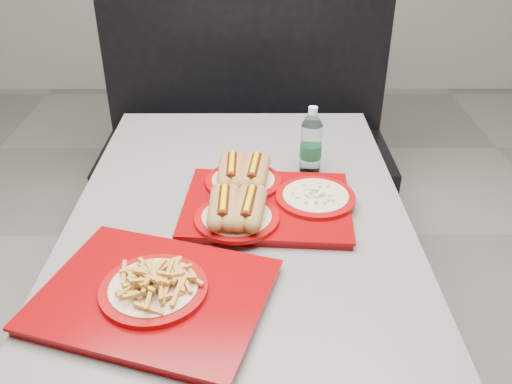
{
  "coord_description": "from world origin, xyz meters",
  "views": [
    {
      "loc": [
        0.04,
        -1.2,
        1.55
      ],
      "look_at": [
        0.04,
        -0.01,
        0.83
      ],
      "focal_mm": 38.0,
      "sensor_mm": 36.0,
      "label": 1
    }
  ],
  "objects_px": {
    "booth_bench": "(246,149)",
    "tray_near": "(260,198)",
    "water_bottle": "(311,144)",
    "diner_table": "(240,265)",
    "tray_far": "(154,291)"
  },
  "relations": [
    {
      "from": "booth_bench",
      "to": "tray_near",
      "type": "xyz_separation_m",
      "value": [
        0.06,
        -1.06,
        0.38
      ]
    },
    {
      "from": "booth_bench",
      "to": "water_bottle",
      "type": "relative_size",
      "value": 6.48
    },
    {
      "from": "diner_table",
      "to": "water_bottle",
      "type": "xyz_separation_m",
      "value": [
        0.21,
        0.25,
        0.26
      ]
    },
    {
      "from": "booth_bench",
      "to": "tray_near",
      "type": "relative_size",
      "value": 2.85
    },
    {
      "from": "tray_near",
      "to": "tray_far",
      "type": "relative_size",
      "value": 0.85
    },
    {
      "from": "diner_table",
      "to": "tray_far",
      "type": "bearing_deg",
      "value": -117.87
    },
    {
      "from": "diner_table",
      "to": "water_bottle",
      "type": "bearing_deg",
      "value": 50.14
    },
    {
      "from": "booth_bench",
      "to": "water_bottle",
      "type": "xyz_separation_m",
      "value": [
        0.21,
        -0.84,
        0.44
      ]
    },
    {
      "from": "booth_bench",
      "to": "tray_far",
      "type": "bearing_deg",
      "value": -96.93
    },
    {
      "from": "diner_table",
      "to": "tray_near",
      "type": "relative_size",
      "value": 3.0
    },
    {
      "from": "booth_bench",
      "to": "tray_far",
      "type": "height_order",
      "value": "booth_bench"
    },
    {
      "from": "diner_table",
      "to": "tray_far",
      "type": "distance_m",
      "value": 0.42
    },
    {
      "from": "water_bottle",
      "to": "booth_bench",
      "type": "bearing_deg",
      "value": 103.9
    },
    {
      "from": "diner_table",
      "to": "tray_far",
      "type": "xyz_separation_m",
      "value": [
        -0.17,
        -0.33,
        0.19
      ]
    },
    {
      "from": "tray_far",
      "to": "diner_table",
      "type": "bearing_deg",
      "value": 62.13
    }
  ]
}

